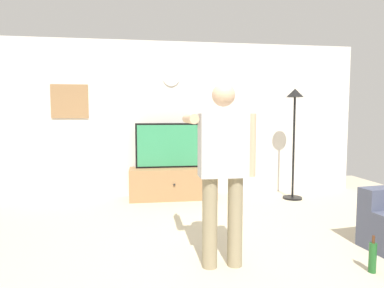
{
  "coord_description": "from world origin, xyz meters",
  "views": [
    {
      "loc": [
        -0.65,
        -2.95,
        1.4
      ],
      "look_at": [
        -0.05,
        1.2,
        1.05
      ],
      "focal_mm": 31.06,
      "sensor_mm": 36.0,
      "label": 1
    }
  ],
  "objects_px": {
    "floor_lamp": "(294,120)",
    "person_standing_nearer_lamp": "(223,164)",
    "television": "(173,145)",
    "framed_picture": "(70,101)",
    "beverage_bottle": "(373,257)",
    "wall_clock": "(171,78)",
    "tv_stand": "(173,183)"
  },
  "relations": [
    {
      "from": "person_standing_nearer_lamp",
      "to": "wall_clock",
      "type": "bearing_deg",
      "value": 94.7
    },
    {
      "from": "framed_picture",
      "to": "floor_lamp",
      "type": "height_order",
      "value": "framed_picture"
    },
    {
      "from": "television",
      "to": "floor_lamp",
      "type": "height_order",
      "value": "floor_lamp"
    },
    {
      "from": "wall_clock",
      "to": "framed_picture",
      "type": "distance_m",
      "value": 1.76
    },
    {
      "from": "person_standing_nearer_lamp",
      "to": "beverage_bottle",
      "type": "xyz_separation_m",
      "value": [
        1.31,
        -0.33,
        -0.83
      ]
    },
    {
      "from": "floor_lamp",
      "to": "person_standing_nearer_lamp",
      "type": "xyz_separation_m",
      "value": [
        -1.78,
        -2.32,
        -0.36
      ]
    },
    {
      "from": "television",
      "to": "framed_picture",
      "type": "distance_m",
      "value": 1.88
    },
    {
      "from": "person_standing_nearer_lamp",
      "to": "beverage_bottle",
      "type": "bearing_deg",
      "value": -14.01
    },
    {
      "from": "tv_stand",
      "to": "framed_picture",
      "type": "height_order",
      "value": "framed_picture"
    },
    {
      "from": "person_standing_nearer_lamp",
      "to": "beverage_bottle",
      "type": "distance_m",
      "value": 1.58
    },
    {
      "from": "floor_lamp",
      "to": "wall_clock",
      "type": "bearing_deg",
      "value": 163.93
    },
    {
      "from": "tv_stand",
      "to": "person_standing_nearer_lamp",
      "type": "height_order",
      "value": "person_standing_nearer_lamp"
    },
    {
      "from": "television",
      "to": "floor_lamp",
      "type": "relative_size",
      "value": 0.67
    },
    {
      "from": "tv_stand",
      "to": "framed_picture",
      "type": "relative_size",
      "value": 2.4
    },
    {
      "from": "floor_lamp",
      "to": "tv_stand",
      "type": "bearing_deg",
      "value": 171.79
    },
    {
      "from": "wall_clock",
      "to": "beverage_bottle",
      "type": "height_order",
      "value": "wall_clock"
    },
    {
      "from": "wall_clock",
      "to": "beverage_bottle",
      "type": "distance_m",
      "value": 4.06
    },
    {
      "from": "framed_picture",
      "to": "beverage_bottle",
      "type": "distance_m",
      "value": 4.83
    },
    {
      "from": "television",
      "to": "beverage_bottle",
      "type": "bearing_deg",
      "value": -62.58
    },
    {
      "from": "floor_lamp",
      "to": "framed_picture",
      "type": "bearing_deg",
      "value": 171.06
    },
    {
      "from": "tv_stand",
      "to": "television",
      "type": "relative_size",
      "value": 1.17
    },
    {
      "from": "floor_lamp",
      "to": "person_standing_nearer_lamp",
      "type": "relative_size",
      "value": 1.1
    },
    {
      "from": "wall_clock",
      "to": "framed_picture",
      "type": "relative_size",
      "value": 0.48
    },
    {
      "from": "tv_stand",
      "to": "beverage_bottle",
      "type": "relative_size",
      "value": 4.29
    },
    {
      "from": "floor_lamp",
      "to": "television",
      "type": "bearing_deg",
      "value": 170.5
    },
    {
      "from": "tv_stand",
      "to": "wall_clock",
      "type": "distance_m",
      "value": 1.83
    },
    {
      "from": "tv_stand",
      "to": "floor_lamp",
      "type": "distance_m",
      "value": 2.3
    },
    {
      "from": "television",
      "to": "framed_picture",
      "type": "height_order",
      "value": "framed_picture"
    },
    {
      "from": "tv_stand",
      "to": "floor_lamp",
      "type": "xyz_separation_m",
      "value": [
        2.02,
        -0.29,
        1.07
      ]
    },
    {
      "from": "tv_stand",
      "to": "wall_clock",
      "type": "bearing_deg",
      "value": 90.0
    },
    {
      "from": "wall_clock",
      "to": "beverage_bottle",
      "type": "xyz_separation_m",
      "value": [
        1.55,
        -3.22,
        -1.93
      ]
    },
    {
      "from": "framed_picture",
      "to": "tv_stand",
      "type": "bearing_deg",
      "value": -9.79
    }
  ]
}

